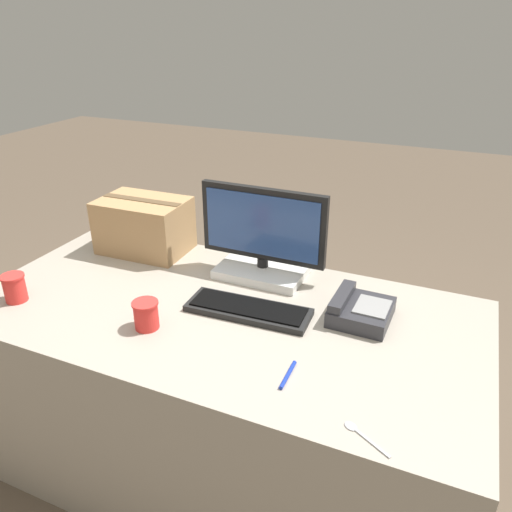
# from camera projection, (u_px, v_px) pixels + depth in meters

# --- Properties ---
(ground_plane) EXTENTS (12.00, 12.00, 0.00)m
(ground_plane) POSITION_uv_depth(u_px,v_px,m) (226.00, 461.00, 2.08)
(ground_plane) COLOR brown
(office_desk) EXTENTS (1.80, 0.90, 0.74)m
(office_desk) POSITION_uv_depth(u_px,v_px,m) (223.00, 391.00, 1.92)
(office_desk) COLOR #A89E8E
(office_desk) RESTS_ON ground_plane
(monitor) EXTENTS (0.50, 0.24, 0.36)m
(monitor) POSITION_uv_depth(u_px,v_px,m) (263.00, 243.00, 1.94)
(monitor) COLOR white
(monitor) RESTS_ON office_desk
(keyboard) EXTENTS (0.44, 0.17, 0.03)m
(keyboard) POSITION_uv_depth(u_px,v_px,m) (248.00, 309.00, 1.73)
(keyboard) COLOR black
(keyboard) RESTS_ON office_desk
(desk_phone) EXTENTS (0.20, 0.21, 0.08)m
(desk_phone) POSITION_uv_depth(u_px,v_px,m) (360.00, 310.00, 1.69)
(desk_phone) COLOR #2D2D33
(desk_phone) RESTS_ON office_desk
(paper_cup_left) EXTENTS (0.08, 0.08, 0.10)m
(paper_cup_left) POSITION_uv_depth(u_px,v_px,m) (15.00, 288.00, 1.79)
(paper_cup_left) COLOR red
(paper_cup_left) RESTS_ON office_desk
(paper_cup_right) EXTENTS (0.09, 0.09, 0.10)m
(paper_cup_right) POSITION_uv_depth(u_px,v_px,m) (146.00, 315.00, 1.63)
(paper_cup_right) COLOR red
(paper_cup_right) RESTS_ON office_desk
(spoon) EXTENTS (0.13, 0.09, 0.00)m
(spoon) POSITION_uv_depth(u_px,v_px,m) (359.00, 433.00, 1.24)
(spoon) COLOR #B2B2B7
(spoon) RESTS_ON office_desk
(cardboard_box) EXTENTS (0.38, 0.26, 0.23)m
(cardboard_box) POSITION_uv_depth(u_px,v_px,m) (144.00, 225.00, 2.15)
(cardboard_box) COLOR tan
(cardboard_box) RESTS_ON office_desk
(pen_marker) EXTENTS (0.01, 0.12, 0.01)m
(pen_marker) POSITION_uv_depth(u_px,v_px,m) (288.00, 375.00, 1.43)
(pen_marker) COLOR #1933B2
(pen_marker) RESTS_ON office_desk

